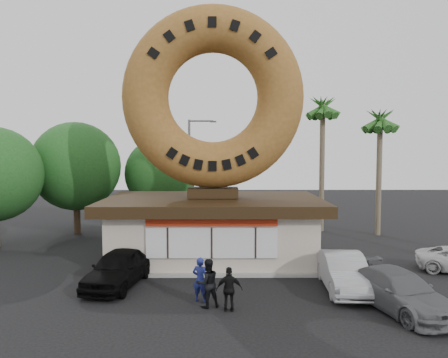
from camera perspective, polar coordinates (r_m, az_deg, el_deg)
name	(u,v)px	position (r m, az deg, el deg)	size (l,w,h in m)	color
ground	(210,298)	(17.69, -1.86, -15.31)	(90.00, 90.00, 0.00)	black
donut_shop	(213,226)	(23.04, -1.43, -6.21)	(11.20, 7.20, 3.80)	beige
giant_donut	(213,98)	(22.85, -1.46, 10.59)	(9.34, 9.34, 2.38)	#9C632D
tree_west	(76,166)	(31.35, -18.78, 1.58)	(6.00, 6.00, 7.65)	#473321
tree_mid	(161,174)	(32.06, -8.24, 0.69)	(5.20, 5.20, 6.63)	#473321
palm_near	(323,112)	(31.58, 12.78, 8.56)	(2.60, 2.60, 9.75)	#726651
palm_far	(380,124)	(31.06, 19.73, 6.78)	(2.60, 2.60, 8.75)	#726651
street_lamp	(191,167)	(32.80, -4.29, 1.60)	(2.11, 0.20, 8.00)	#59595E
person_left	(200,279)	(17.11, -3.12, -12.97)	(0.62, 0.41, 1.71)	navy
person_center	(208,283)	(16.51, -2.16, -13.45)	(0.88, 0.68, 1.80)	black
person_right	(229,289)	(16.13, 0.71, -14.21)	(0.95, 0.39, 1.62)	black
car_black	(118,268)	(19.44, -13.70, -11.26)	(1.81, 4.51, 1.54)	black
car_silver	(344,272)	(19.06, 15.40, -11.65)	(1.59, 4.57, 1.51)	#9E9FA2
car_grey	(399,291)	(17.48, 21.92, -13.41)	(1.98, 4.86, 1.41)	slate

